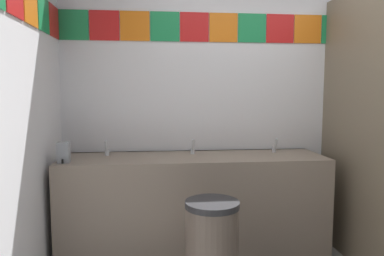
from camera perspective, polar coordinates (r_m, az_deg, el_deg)
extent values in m
cube|color=silver|center=(3.51, 13.39, 6.03)|extent=(3.97, 0.08, 2.86)
cube|color=#1E8C4C|center=(3.39, -18.40, 15.34)|extent=(0.26, 0.01, 0.26)
cube|color=red|center=(3.35, -13.80, 15.60)|extent=(0.26, 0.01, 0.26)
cube|color=orange|center=(3.32, -9.09, 15.77)|extent=(0.26, 0.01, 0.26)
cube|color=#1E8C4C|center=(3.32, -4.34, 15.83)|extent=(0.26, 0.01, 0.26)
cube|color=red|center=(3.34, 0.39, 15.79)|extent=(0.26, 0.01, 0.26)
cube|color=orange|center=(3.37, 5.03, 15.66)|extent=(0.26, 0.01, 0.26)
cube|color=#1E8C4C|center=(3.43, 9.54, 15.43)|extent=(0.26, 0.01, 0.26)
cube|color=red|center=(3.51, 13.86, 15.13)|extent=(0.26, 0.01, 0.26)
cube|color=orange|center=(3.61, 17.96, 14.76)|extent=(0.26, 0.01, 0.26)
cube|color=#1E8C4C|center=(3.72, 21.82, 14.35)|extent=(0.26, 0.01, 0.26)
cube|color=red|center=(3.85, 25.43, 13.91)|extent=(0.26, 0.01, 0.26)
cube|color=orange|center=(2.77, -24.32, 17.35)|extent=(0.01, 0.26, 0.26)
cube|color=#1E8C4C|center=(3.03, -22.59, 16.38)|extent=(0.01, 0.26, 0.26)
cube|color=red|center=(3.29, -21.15, 15.54)|extent=(0.01, 0.26, 0.26)
cube|color=gray|center=(3.15, 0.30, -12.24)|extent=(2.21, 0.60, 0.86)
cube|color=gray|center=(3.33, -0.22, -4.31)|extent=(2.21, 0.03, 0.08)
cylinder|color=white|center=(3.03, -13.69, -5.76)|extent=(0.34, 0.34, 0.10)
cylinder|color=white|center=(3.02, 0.37, -5.64)|extent=(0.34, 0.34, 0.10)
cylinder|color=white|center=(3.19, 13.72, -5.21)|extent=(0.34, 0.34, 0.10)
cylinder|color=silver|center=(3.16, -13.38, -3.83)|extent=(0.04, 0.04, 0.05)
cylinder|color=silver|center=(3.10, -13.53, -2.71)|extent=(0.02, 0.06, 0.09)
cylinder|color=silver|center=(3.14, 0.09, -3.71)|extent=(0.04, 0.04, 0.05)
cylinder|color=silver|center=(3.08, 0.19, -2.58)|extent=(0.02, 0.06, 0.09)
cylinder|color=silver|center=(3.30, 12.95, -3.39)|extent=(0.04, 0.04, 0.05)
cylinder|color=silver|center=(3.25, 13.26, -2.31)|extent=(0.02, 0.06, 0.09)
cube|color=gray|center=(2.92, -19.78, -3.70)|extent=(0.09, 0.07, 0.16)
cylinder|color=black|center=(2.89, -19.95, -5.02)|extent=(0.02, 0.02, 0.03)
cube|color=#726651|center=(3.05, 26.06, -0.26)|extent=(0.04, 1.39, 2.23)
cylinder|color=#262628|center=(2.34, 3.24, -12.05)|extent=(0.35, 0.35, 0.04)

